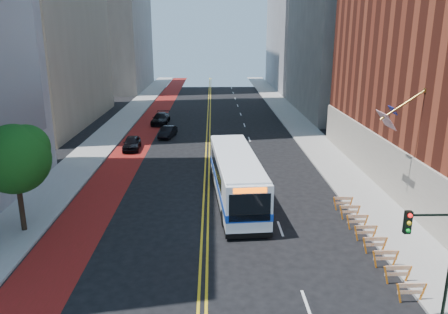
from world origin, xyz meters
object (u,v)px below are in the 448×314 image
Objects in this scene: car_b at (168,132)px; car_c at (161,119)px; traffic_signal at (432,245)px; street_tree at (16,156)px; transit_bus at (236,177)px; car_a at (132,143)px.

car_c reaches higher than car_b.
car_b is at bearing 112.23° from traffic_signal.
street_tree is at bearing -93.26° from car_b.
transit_bus is (-7.20, 14.43, -1.85)m from traffic_signal.
transit_bus is 2.61× the size of car_c.
transit_bus is 3.16× the size of car_a.
car_c reaches higher than car_a.
car_b is at bearing 75.62° from street_tree.
transit_bus is at bearing 19.91° from street_tree.
street_tree is 20.35m from car_a.
car_c is (1.55, 13.34, 0.02)m from car_a.
traffic_signal is at bearing -61.92° from car_a.
car_c is at bearing 113.47° from car_b.
traffic_signal is 0.38× the size of transit_bus.
car_a is at bearing -93.06° from car_c.
traffic_signal is 34.16m from car_a.
transit_bus is at bearing -59.86° from car_b.
car_b is 7.99m from car_c.
car_c is (4.75, 32.98, -4.18)m from street_tree.
transit_bus reaches higher than car_c.
car_a is 13.43m from car_c.
traffic_signal is at bearing -24.82° from street_tree.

